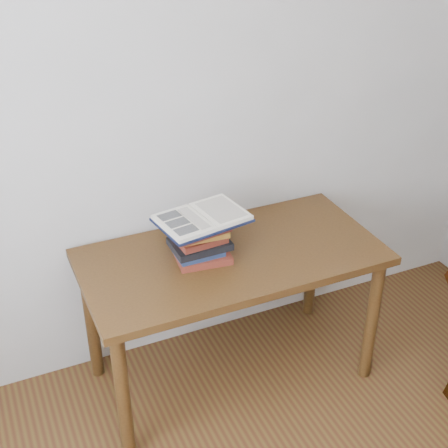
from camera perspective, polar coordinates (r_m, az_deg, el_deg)
name	(u,v)px	position (r m, az deg, el deg)	size (l,w,h in m)	color
room_shell	(448,233)	(1.19, 19.76, -0.80)	(3.54, 3.54, 2.62)	beige
desk	(232,272)	(2.80, 0.71, -4.40)	(1.32, 0.66, 0.71)	#462B11
book_stack	(200,241)	(2.66, -2.22, -1.59)	(0.27, 0.20, 0.18)	maroon
open_book	(202,218)	(2.63, -2.00, 0.54)	(0.40, 0.31, 0.03)	black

